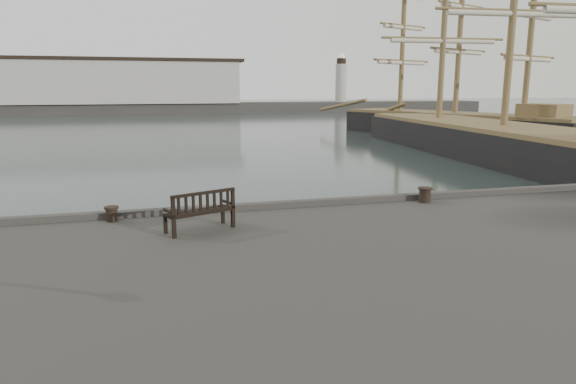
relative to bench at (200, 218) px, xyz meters
name	(u,v)px	position (x,y,z in m)	size (l,w,h in m)	color
ground	(246,258)	(1.53, 2.07, -1.88)	(400.00, 400.00, 0.00)	black
breakwater	(137,91)	(-3.03, 94.07, 2.42)	(140.00, 9.50, 12.20)	#383530
bench	(200,218)	(0.00, 0.00, 0.00)	(1.85, 1.22, 1.01)	black
bollard_left	(112,214)	(-2.23, 1.57, -0.12)	(0.38, 0.38, 0.40)	black
bollard_right	(425,195)	(7.14, 1.45, -0.09)	(0.45, 0.45, 0.47)	black
tall_ship_main	(502,149)	(23.48, 19.07, -1.19)	(10.02, 36.27, 26.86)	black
tall_ship_far	(454,130)	(29.47, 34.56, -1.13)	(15.13, 26.49, 22.55)	black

